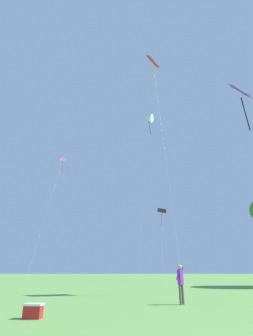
{
  "coord_description": "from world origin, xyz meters",
  "views": [
    {
      "loc": [
        -1.48,
        -2.88,
        1.42
      ],
      "look_at": [
        -3.63,
        28.61,
        13.85
      ],
      "focal_mm": 28.2,
      "sensor_mm": 36.0,
      "label": 1
    }
  ],
  "objects": [
    {
      "name": "picnic_cooler",
      "position": [
        -5.18,
        6.59,
        0.22
      ],
      "size": [
        0.6,
        0.4,
        0.44
      ],
      "color": "red",
      "rests_on": "ground_plane"
    },
    {
      "name": "kite_pink_low",
      "position": [
        -14.54,
        35.34,
        17.0
      ],
      "size": [
        1.63,
        6.8,
        18.93
      ],
      "color": "pink",
      "rests_on": "ground_plane"
    },
    {
      "name": "person_in_red_shirt",
      "position": [
        0.15,
        10.85,
        1.04
      ],
      "size": [
        0.47,
        0.43,
        1.73
      ],
      "color": "#665B4C",
      "rests_on": "ground_plane"
    },
    {
      "name": "kite_purple_streamer",
      "position": [
        7.49,
        17.19,
        15.56
      ],
      "size": [
        4.5,
        11.4,
        17.6
      ],
      "color": "purple",
      "rests_on": "ground_plane"
    },
    {
      "name": "kite_white_distant",
      "position": [
        -0.16,
        42.3,
        29.72
      ],
      "size": [
        3.76,
        5.41,
        30.78
      ],
      "color": "white",
      "rests_on": "ground_plane"
    },
    {
      "name": "kite_black_large",
      "position": [
        1.41,
        41.01,
        10.33
      ],
      "size": [
        1.57,
        6.08,
        11.5
      ],
      "color": "black",
      "rests_on": "ground_plane"
    },
    {
      "name": "kite_red_high",
      "position": [
        0.25,
        25.25,
        26.69
      ],
      "size": [
        1.98,
        8.14,
        29.03
      ],
      "color": "red",
      "rests_on": "ground_plane"
    }
  ]
}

